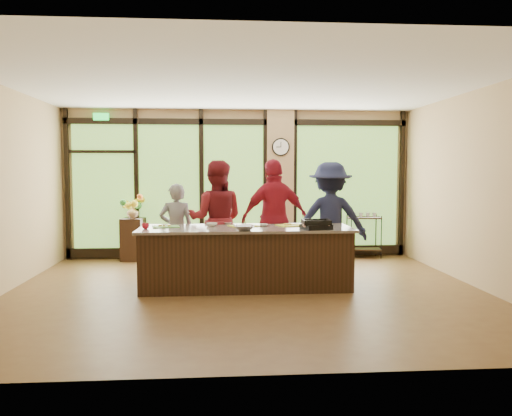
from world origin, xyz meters
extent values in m
plane|color=brown|center=(0.00, 0.00, 0.00)|extent=(7.00, 7.00, 0.00)
plane|color=silver|center=(0.00, 0.00, 3.00)|extent=(7.00, 7.00, 0.00)
plane|color=tan|center=(0.00, 3.00, 1.50)|extent=(7.00, 0.00, 7.00)
plane|color=tan|center=(3.50, 0.00, 1.50)|extent=(0.00, 6.00, 6.00)
cube|color=tan|center=(0.85, 2.94, 1.50)|extent=(0.55, 0.12, 3.00)
cube|color=black|center=(0.00, 2.95, 2.75)|extent=(6.90, 0.08, 0.12)
cube|color=black|center=(0.00, 2.95, 0.12)|extent=(6.90, 0.08, 0.20)
cube|color=#19D83F|center=(-2.70, 2.90, 2.83)|extent=(0.30, 0.04, 0.14)
cube|color=#477227|center=(-2.70, 2.97, 1.45)|extent=(1.20, 0.02, 2.50)
cube|color=#477227|center=(-1.40, 2.97, 1.45)|extent=(1.20, 0.02, 2.50)
cube|color=#477227|center=(-0.10, 2.97, 1.45)|extent=(1.20, 0.02, 2.50)
cube|color=#477227|center=(2.25, 2.97, 1.45)|extent=(2.10, 0.02, 2.50)
cube|color=black|center=(-3.40, 2.95, 1.50)|extent=(0.08, 0.08, 3.00)
cube|color=black|center=(-2.05, 2.95, 1.50)|extent=(0.08, 0.08, 3.00)
cube|color=black|center=(-0.75, 2.95, 1.50)|extent=(0.08, 0.08, 3.00)
cube|color=black|center=(0.55, 2.95, 1.50)|extent=(0.08, 0.08, 3.00)
cube|color=black|center=(1.15, 2.95, 1.50)|extent=(0.08, 0.08, 3.00)
cube|color=black|center=(3.40, 2.95, 1.50)|extent=(0.08, 0.08, 3.00)
cube|color=black|center=(0.00, 0.30, 0.44)|extent=(3.10, 1.00, 0.88)
cube|color=slate|center=(0.00, 0.30, 0.90)|extent=(3.20, 1.10, 0.04)
cylinder|color=black|center=(0.85, 2.87, 2.25)|extent=(0.36, 0.04, 0.36)
cylinder|color=white|center=(0.85, 2.85, 2.25)|extent=(0.31, 0.01, 0.31)
cube|color=black|center=(0.85, 2.85, 2.30)|extent=(0.01, 0.00, 0.11)
cube|color=black|center=(0.80, 2.85, 2.25)|extent=(0.09, 0.00, 0.01)
imported|color=slate|center=(-1.11, 1.16, 0.78)|extent=(0.59, 0.40, 1.56)
imported|color=maroon|center=(-0.45, 1.04, 0.97)|extent=(1.01, 0.83, 1.94)
imported|color=maroon|center=(0.52, 0.99, 0.98)|extent=(1.24, 0.77, 1.96)
imported|color=#181C36|center=(1.45, 0.98, 0.96)|extent=(1.31, 0.84, 1.92)
cube|color=black|center=(1.01, -0.03, 0.96)|extent=(0.47, 0.41, 0.07)
imported|color=silver|center=(-0.04, -0.11, 0.96)|extent=(0.31, 0.31, 0.07)
cube|color=#4C8932|center=(-1.20, 0.41, 0.93)|extent=(0.44, 0.36, 0.01)
cube|color=yellow|center=(-0.02, 0.43, 0.93)|extent=(0.51, 0.46, 0.01)
cube|color=yellow|center=(0.72, 0.45, 0.93)|extent=(0.49, 0.42, 0.01)
imported|color=silver|center=(-0.51, 0.45, 0.95)|extent=(0.18, 0.18, 0.05)
imported|color=silver|center=(0.28, 0.38, 0.94)|extent=(0.15, 0.15, 0.04)
imported|color=silver|center=(-0.26, 0.74, 0.94)|extent=(0.13, 0.13, 0.03)
imported|color=#B31128|center=(-1.48, 0.19, 0.96)|extent=(0.14, 0.14, 0.08)
cube|color=black|center=(-2.10, 2.75, 0.42)|extent=(0.47, 0.47, 0.84)
imported|color=#977752|center=(-2.10, 2.75, 0.96)|extent=(0.29, 0.29, 0.25)
cube|color=black|center=(2.55, 2.75, 0.17)|extent=(0.73, 0.50, 0.03)
cube|color=black|center=(2.55, 2.75, 0.82)|extent=(0.73, 0.50, 0.03)
cylinder|color=black|center=(2.24, 2.58, 0.43)|extent=(0.02, 0.02, 0.87)
cylinder|color=black|center=(2.86, 2.58, 0.43)|extent=(0.02, 0.02, 0.87)
cylinder|color=black|center=(2.24, 2.92, 0.43)|extent=(0.02, 0.02, 0.87)
cylinder|color=black|center=(2.86, 2.92, 0.43)|extent=(0.02, 0.02, 0.87)
imported|color=silver|center=(2.34, 2.75, 0.88)|extent=(0.11, 0.11, 0.09)
imported|color=silver|center=(2.49, 2.75, 0.88)|extent=(0.11, 0.11, 0.09)
imported|color=silver|center=(2.63, 2.75, 0.88)|extent=(0.11, 0.11, 0.09)
imported|color=silver|center=(2.77, 2.75, 0.88)|extent=(0.11, 0.11, 0.09)
camera|label=1|loc=(-0.40, -7.18, 1.77)|focal=35.00mm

